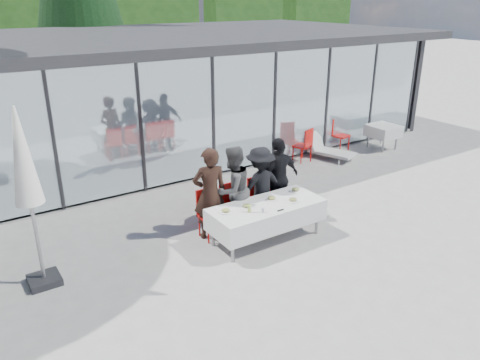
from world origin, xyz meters
name	(u,v)px	position (x,y,z in m)	size (l,w,h in m)	color
ground	(275,251)	(0.00, 0.00, 0.00)	(90.00, 90.00, 0.00)	#A29F9A
pavilion	(175,72)	(2.00, 8.16, 2.15)	(14.80, 8.80, 3.44)	gray
dining_table	(266,214)	(0.14, 0.48, 0.54)	(2.26, 0.96, 0.75)	silver
diner_a	(210,194)	(-0.71, 1.19, 0.92)	(0.67, 0.67, 1.84)	black
diner_chair_a	(209,211)	(-0.71, 1.23, 0.54)	(0.44, 0.44, 0.97)	red
diner_b	(233,190)	(-0.18, 1.19, 0.89)	(0.86, 0.86, 1.77)	#484848
diner_chair_b	(232,205)	(-0.18, 1.23, 0.54)	(0.44, 0.44, 0.97)	red
diner_c	(260,185)	(0.49, 1.19, 0.82)	(1.06, 1.06, 1.64)	black
diner_chair_c	(259,197)	(0.49, 1.23, 0.54)	(0.44, 0.44, 0.97)	red
diner_d	(279,178)	(0.96, 1.19, 0.88)	(1.03, 1.03, 1.76)	black
diner_chair_d	(277,193)	(0.96, 1.23, 0.54)	(0.44, 0.44, 0.97)	red
plate_a	(226,211)	(-0.70, 0.62, 0.78)	(0.26, 0.26, 0.07)	white
plate_b	(247,206)	(-0.26, 0.58, 0.78)	(0.26, 0.26, 0.07)	white
plate_c	(272,198)	(0.35, 0.61, 0.78)	(0.26, 0.26, 0.07)	white
plate_d	(296,190)	(1.02, 0.69, 0.78)	(0.26, 0.26, 0.07)	white
plate_extra	(293,200)	(0.65, 0.33, 0.78)	(0.26, 0.26, 0.07)	white
juice_bottle	(249,209)	(-0.33, 0.38, 0.82)	(0.06, 0.06, 0.14)	#A3C552
drinking_glasses	(263,210)	(-0.13, 0.23, 0.80)	(0.07, 0.07, 0.10)	silver
folded_eyeglasses	(281,210)	(0.19, 0.12, 0.76)	(0.14, 0.03, 0.01)	black
spare_table_right	(383,131)	(6.67, 3.25, 0.55)	(0.86, 0.86, 0.74)	silver
spare_chair_a	(339,132)	(5.45, 3.95, 0.54)	(0.53, 0.53, 0.97)	red
spare_chair_b	(305,144)	(3.81, 3.62, 0.54)	(0.56, 0.56, 0.97)	red
market_umbrella	(25,170)	(-3.85, 1.28, 2.02)	(0.50, 0.50, 3.00)	black
lounger	(327,149)	(4.62, 3.55, 0.26)	(1.01, 1.46, 0.72)	silver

